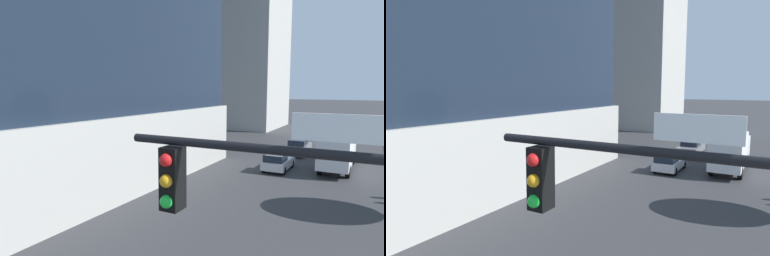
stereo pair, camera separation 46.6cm
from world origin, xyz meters
The scene contains 4 objects.
construction_building centered at (-16.75, 53.53, 14.11)m, with size 16.04×23.24×33.72m.
car_gray centered at (-1.65, 32.48, 0.76)m, with size 1.89×4.73×1.52m.
car_silver centered at (-1.65, 24.72, 0.72)m, with size 1.80×4.12×1.49m.
box_truck centered at (2.54, 27.28, 1.74)m, with size 2.30×7.82×3.12m.
Camera 2 is at (5.72, -1.91, 6.71)m, focal length 31.49 mm.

